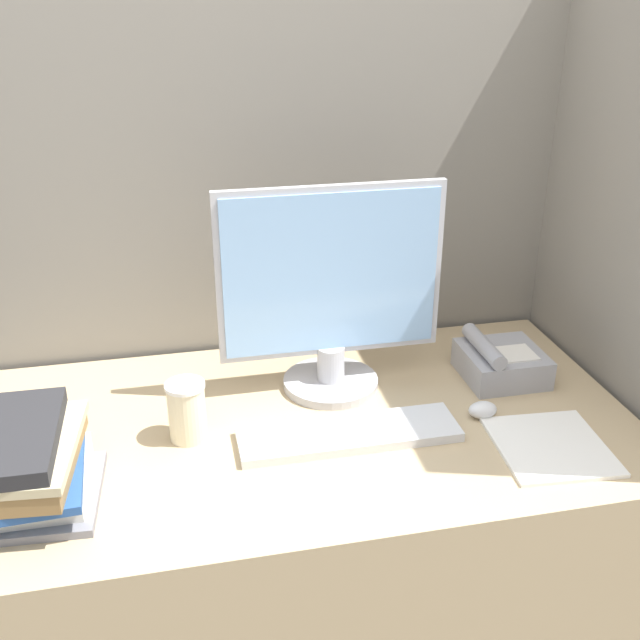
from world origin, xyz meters
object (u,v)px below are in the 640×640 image
(monitor, at_px, (331,297))
(book_stack, at_px, (21,466))
(coffee_cup, at_px, (187,411))
(desk_telephone, at_px, (500,362))
(keyboard, at_px, (349,434))
(mouse, at_px, (483,410))

(monitor, relative_size, book_stack, 1.71)
(coffee_cup, relative_size, desk_telephone, 0.70)
(keyboard, relative_size, coffee_cup, 3.58)
(book_stack, bearing_deg, desk_telephone, 13.60)
(keyboard, relative_size, mouse, 7.27)
(mouse, bearing_deg, coffee_cup, 174.99)
(desk_telephone, bearing_deg, monitor, 173.61)
(book_stack, relative_size, desk_telephone, 1.61)
(keyboard, distance_m, book_stack, 0.63)
(mouse, relative_size, desk_telephone, 0.35)
(monitor, distance_m, coffee_cup, 0.40)
(monitor, bearing_deg, coffee_cup, -156.17)
(monitor, xyz_separation_m, desk_telephone, (0.40, -0.04, -0.18))
(keyboard, xyz_separation_m, book_stack, (-0.62, -0.07, 0.07))
(mouse, bearing_deg, desk_telephone, 55.05)
(coffee_cup, bearing_deg, keyboard, -12.71)
(keyboard, xyz_separation_m, desk_telephone, (0.41, 0.18, 0.03))
(book_stack, height_order, desk_telephone, book_stack)
(mouse, relative_size, book_stack, 0.21)
(mouse, height_order, book_stack, book_stack)
(monitor, distance_m, mouse, 0.41)
(book_stack, distance_m, desk_telephone, 1.06)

